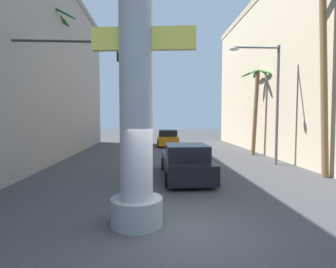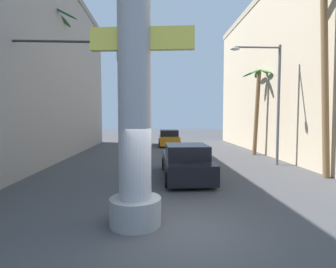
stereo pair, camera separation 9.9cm
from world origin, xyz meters
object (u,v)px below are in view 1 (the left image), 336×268
palm_tree_near_right (325,43)px  street_lamp (269,92)px  car_far (168,138)px  neon_sign_pole (136,66)px  traffic_light_mast (51,81)px  car_lead (186,162)px  palm_tree_mid_left (50,71)px  palm_tree_mid_right (256,99)px

palm_tree_near_right → street_lamp: bearing=107.5°
car_far → palm_tree_near_right: (6.35, -13.93, 5.39)m
neon_sign_pole → traffic_light_mast: neon_sign_pole is taller
street_lamp → car_lead: bearing=-150.0°
street_lamp → palm_tree_near_right: palm_tree_near_right is taller
car_far → palm_tree_mid_left: size_ratio=0.47×
car_lead → palm_tree_near_right: size_ratio=0.54×
neon_sign_pole → car_lead: (1.91, 5.19, -3.36)m
traffic_light_mast → palm_tree_near_right: 12.22m
street_lamp → traffic_light_mast: 11.56m
neon_sign_pole → street_lamp: 10.88m
car_lead → palm_tree_mid_right: (6.08, 7.05, 3.38)m
street_lamp → palm_tree_mid_left: bearing=171.7°
palm_tree_mid_left → palm_tree_near_right: bearing=-20.2°
street_lamp → palm_tree_mid_right: (0.84, 4.03, -0.16)m
car_far → palm_tree_near_right: bearing=-65.5°
palm_tree_mid_left → palm_tree_near_right: size_ratio=1.04×
car_far → palm_tree_mid_right: (6.16, -6.61, 3.35)m
traffic_light_mast → palm_tree_near_right: bearing=0.6°
neon_sign_pole → palm_tree_near_right: size_ratio=1.01×
neon_sign_pole → traffic_light_mast: (-3.91, 4.79, 0.23)m
neon_sign_pole → car_far: 19.23m
street_lamp → palm_tree_mid_left: (-13.11, 1.92, 1.40)m
palm_tree_near_right → traffic_light_mast: bearing=-179.4°
traffic_light_mast → palm_tree_near_right: size_ratio=0.66×
palm_tree_mid_left → palm_tree_near_right: (14.14, -5.20, 0.48)m
traffic_light_mast → car_lead: size_ratio=1.22×
traffic_light_mast → palm_tree_near_right: palm_tree_near_right is taller
neon_sign_pole → palm_tree_mid_right: 14.61m
street_lamp → palm_tree_mid_left: size_ratio=0.72×
car_lead → car_far: bearing=90.3°
traffic_light_mast → car_far: traffic_light_mast is taller
street_lamp → traffic_light_mast: size_ratio=1.14×
traffic_light_mast → palm_tree_mid_left: size_ratio=0.63×
neon_sign_pole → street_lamp: bearing=49.0°
palm_tree_mid_right → neon_sign_pole: bearing=-123.1°
traffic_light_mast → car_lead: 6.85m
car_lead → palm_tree_mid_left: bearing=147.9°
car_lead → palm_tree_mid_right: palm_tree_mid_right is taller
traffic_light_mast → car_far: bearing=67.8°
palm_tree_near_right → car_far: bearing=114.5°
traffic_light_mast → palm_tree_mid_right: size_ratio=0.96×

